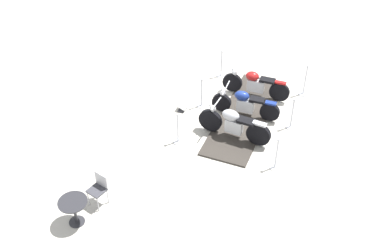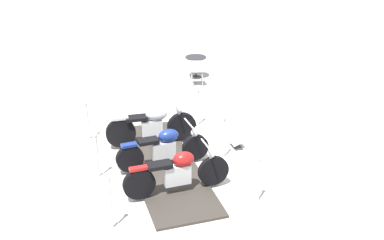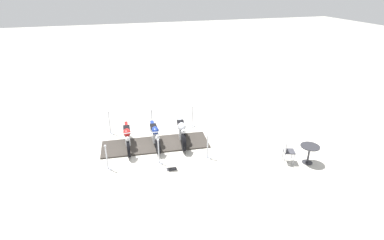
{
  "view_description": "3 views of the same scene",
  "coord_description": "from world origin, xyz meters",
  "px_view_note": "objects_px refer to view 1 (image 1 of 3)",
  "views": [
    {
      "loc": [
        1.95,
        -11.84,
        9.26
      ],
      "look_at": [
        -1.13,
        -1.92,
        1.03
      ],
      "focal_mm": 44.98,
      "sensor_mm": 36.0,
      "label": 1
    },
    {
      "loc": [
        2.93,
        8.89,
        5.42
      ],
      "look_at": [
        -0.93,
        -0.6,
        0.76
      ],
      "focal_mm": 44.44,
      "sensor_mm": 36.0,
      "label": 2
    },
    {
      "loc": [
        -11.2,
        1.69,
        6.4
      ],
      "look_at": [
        -0.3,
        -1.53,
        1.11
      ],
      "focal_mm": 28.3,
      "sensor_mm": 36.0,
      "label": 3
    }
  ],
  "objects_px": {
    "motorcycle_maroon": "(255,83)",
    "stanchion_left_rear": "(276,158)",
    "motorcycle_chrome": "(233,124)",
    "stanchion_right_rear": "(178,133)",
    "stanchion_right_front": "(221,68)",
    "info_placard": "(182,107)",
    "cafe_table": "(74,207)",
    "motorcycle_navy": "(245,103)",
    "stanchion_left_front": "(304,85)",
    "stanchion_left_mid": "(292,118)",
    "cafe_chair_near_table": "(99,187)",
    "stanchion_right_mid": "(202,97)"
  },
  "relations": [
    {
      "from": "motorcycle_maroon",
      "to": "stanchion_left_rear",
      "type": "height_order",
      "value": "stanchion_left_rear"
    },
    {
      "from": "motorcycle_chrome",
      "to": "stanchion_right_rear",
      "type": "distance_m",
      "value": 1.63
    },
    {
      "from": "motorcycle_maroon",
      "to": "stanchion_right_front",
      "type": "bearing_deg",
      "value": -29.99
    },
    {
      "from": "info_placard",
      "to": "stanchion_right_rear",
      "type": "bearing_deg",
      "value": -161.65
    },
    {
      "from": "stanchion_left_rear",
      "to": "cafe_table",
      "type": "height_order",
      "value": "stanchion_left_rear"
    },
    {
      "from": "stanchion_right_rear",
      "to": "stanchion_left_rear",
      "type": "xyz_separation_m",
      "value": [
        2.89,
        -0.24,
        0.02
      ]
    },
    {
      "from": "motorcycle_navy",
      "to": "stanchion_left_front",
      "type": "xyz_separation_m",
      "value": [
        1.63,
        1.77,
        -0.15
      ]
    },
    {
      "from": "motorcycle_maroon",
      "to": "motorcycle_navy",
      "type": "height_order",
      "value": "motorcycle_maroon"
    },
    {
      "from": "stanchion_right_rear",
      "to": "stanchion_left_mid",
      "type": "bearing_deg",
      "value": 28.53
    },
    {
      "from": "stanchion_left_front",
      "to": "cafe_chair_near_table",
      "type": "height_order",
      "value": "stanchion_left_front"
    },
    {
      "from": "motorcycle_chrome",
      "to": "cafe_table",
      "type": "distance_m",
      "value": 5.12
    },
    {
      "from": "motorcycle_navy",
      "to": "cafe_table",
      "type": "distance_m",
      "value": 6.13
    },
    {
      "from": "motorcycle_maroon",
      "to": "stanchion_left_mid",
      "type": "relative_size",
      "value": 2.09
    },
    {
      "from": "cafe_table",
      "to": "stanchion_left_mid",
      "type": "bearing_deg",
      "value": 49.61
    },
    {
      "from": "cafe_table",
      "to": "motorcycle_maroon",
      "type": "bearing_deg",
      "value": 64.66
    },
    {
      "from": "stanchion_left_mid",
      "to": "cafe_chair_near_table",
      "type": "relative_size",
      "value": 1.19
    },
    {
      "from": "motorcycle_maroon",
      "to": "stanchion_left_mid",
      "type": "xyz_separation_m",
      "value": [
        1.38,
        -1.25,
        -0.15
      ]
    },
    {
      "from": "motorcycle_maroon",
      "to": "motorcycle_navy",
      "type": "bearing_deg",
      "value": 88.39
    },
    {
      "from": "motorcycle_chrome",
      "to": "cafe_chair_near_table",
      "type": "height_order",
      "value": "motorcycle_chrome"
    },
    {
      "from": "stanchion_left_rear",
      "to": "info_placard",
      "type": "bearing_deg",
      "value": 151.53
    },
    {
      "from": "motorcycle_maroon",
      "to": "stanchion_right_mid",
      "type": "distance_m",
      "value": 1.82
    },
    {
      "from": "motorcycle_maroon",
      "to": "stanchion_left_mid",
      "type": "bearing_deg",
      "value": 140.92
    },
    {
      "from": "motorcycle_maroon",
      "to": "cafe_table",
      "type": "relative_size",
      "value": 3.03
    },
    {
      "from": "stanchion_right_front",
      "to": "stanchion_left_front",
      "type": "height_order",
      "value": "stanchion_left_front"
    },
    {
      "from": "stanchion_left_front",
      "to": "cafe_chair_near_table",
      "type": "xyz_separation_m",
      "value": [
        -4.34,
        -6.36,
        0.18
      ]
    },
    {
      "from": "cafe_table",
      "to": "stanchion_right_mid",
      "type": "bearing_deg",
      "value": 74.04
    },
    {
      "from": "motorcycle_navy",
      "to": "stanchion_right_front",
      "type": "relative_size",
      "value": 2.07
    },
    {
      "from": "motorcycle_maroon",
      "to": "motorcycle_navy",
      "type": "relative_size",
      "value": 1.04
    },
    {
      "from": "stanchion_right_mid",
      "to": "cafe_table",
      "type": "bearing_deg",
      "value": -105.96
    },
    {
      "from": "stanchion_left_mid",
      "to": "stanchion_right_front",
      "type": "distance_m",
      "value": 3.47
    },
    {
      "from": "motorcycle_chrome",
      "to": "stanchion_left_mid",
      "type": "relative_size",
      "value": 2.08
    },
    {
      "from": "stanchion_left_mid",
      "to": "stanchion_right_rear",
      "type": "relative_size",
      "value": 1.02
    },
    {
      "from": "info_placard",
      "to": "motorcycle_navy",
      "type": "bearing_deg",
      "value": -78.14
    },
    {
      "from": "cafe_table",
      "to": "cafe_chair_near_table",
      "type": "relative_size",
      "value": 0.82
    },
    {
      "from": "cafe_chair_near_table",
      "to": "stanchion_right_rear",
      "type": "bearing_deg",
      "value": 177.53
    },
    {
      "from": "info_placard",
      "to": "cafe_chair_near_table",
      "type": "distance_m",
      "value": 4.43
    },
    {
      "from": "stanchion_left_front",
      "to": "info_placard",
      "type": "relative_size",
      "value": 3.0
    },
    {
      "from": "stanchion_right_rear",
      "to": "info_placard",
      "type": "bearing_deg",
      "value": 103.65
    },
    {
      "from": "stanchion_right_mid",
      "to": "stanchion_right_front",
      "type": "bearing_deg",
      "value": 85.3
    },
    {
      "from": "motorcycle_navy",
      "to": "stanchion_right_front",
      "type": "height_order",
      "value": "stanchion_right_front"
    },
    {
      "from": "cafe_table",
      "to": "cafe_chair_near_table",
      "type": "distance_m",
      "value": 0.82
    },
    {
      "from": "stanchion_left_mid",
      "to": "cafe_table",
      "type": "xyz_separation_m",
      "value": [
        -4.46,
        -5.24,
        0.18
      ]
    },
    {
      "from": "stanchion_right_rear",
      "to": "info_placard",
      "type": "distance_m",
      "value": 1.6
    },
    {
      "from": "info_placard",
      "to": "stanchion_left_rear",
      "type": "bearing_deg",
      "value": -113.77
    },
    {
      "from": "motorcycle_chrome",
      "to": "cafe_table",
      "type": "height_order",
      "value": "motorcycle_chrome"
    },
    {
      "from": "stanchion_left_front",
      "to": "cafe_table",
      "type": "xyz_separation_m",
      "value": [
        -4.61,
        -7.13,
        0.2
      ]
    },
    {
      "from": "motorcycle_navy",
      "to": "info_placard",
      "type": "height_order",
      "value": "motorcycle_navy"
    },
    {
      "from": "motorcycle_chrome",
      "to": "stanchion_right_rear",
      "type": "xyz_separation_m",
      "value": [
        -1.48,
        -0.65,
        -0.21
      ]
    },
    {
      "from": "stanchion_left_mid",
      "to": "cafe_table",
      "type": "bearing_deg",
      "value": -130.39
    },
    {
      "from": "stanchion_right_mid",
      "to": "cafe_table",
      "type": "height_order",
      "value": "stanchion_right_mid"
    }
  ]
}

